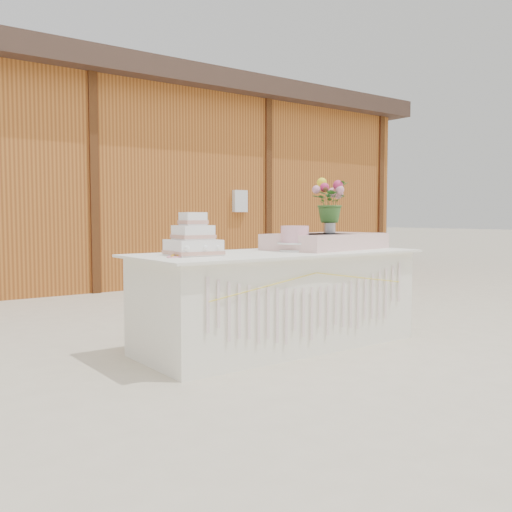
# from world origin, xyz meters

# --- Properties ---
(ground) EXTENTS (80.00, 80.00, 0.00)m
(ground) POSITION_xyz_m (0.00, 0.00, 0.00)
(ground) COLOR beige
(ground) RESTS_ON ground
(barn) EXTENTS (12.60, 4.60, 3.30)m
(barn) POSITION_xyz_m (-0.01, 5.99, 1.68)
(barn) COLOR #AB6323
(barn) RESTS_ON ground
(cake_table) EXTENTS (2.40, 1.00, 0.77)m
(cake_table) POSITION_xyz_m (0.00, -0.00, 0.39)
(cake_table) COLOR white
(cake_table) RESTS_ON ground
(wedding_cake) EXTENTS (0.38, 0.38, 0.32)m
(wedding_cake) POSITION_xyz_m (-0.76, 0.05, 0.88)
(wedding_cake) COLOR white
(wedding_cake) RESTS_ON cake_table
(pink_cake_stand) EXTENTS (0.29, 0.29, 0.21)m
(pink_cake_stand) POSITION_xyz_m (0.14, -0.04, 0.89)
(pink_cake_stand) COLOR white
(pink_cake_stand) RESTS_ON cake_table
(satin_runner) EXTENTS (1.17, 0.80, 0.14)m
(satin_runner) POSITION_xyz_m (0.60, 0.07, 0.84)
(satin_runner) COLOR beige
(satin_runner) RESTS_ON cake_table
(flower_vase) EXTENTS (0.10, 0.10, 0.14)m
(flower_vase) POSITION_xyz_m (0.68, 0.11, 0.98)
(flower_vase) COLOR #BCBCC1
(flower_vase) RESTS_ON satin_runner
(bouquet) EXTENTS (0.40, 0.37, 0.37)m
(bouquet) POSITION_xyz_m (0.68, 0.11, 1.23)
(bouquet) COLOR #37692A
(bouquet) RESTS_ON flower_vase
(loose_flowers) EXTENTS (0.29, 0.40, 0.02)m
(loose_flowers) POSITION_xyz_m (-0.96, 0.03, 0.78)
(loose_flowers) COLOR pink
(loose_flowers) RESTS_ON cake_table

